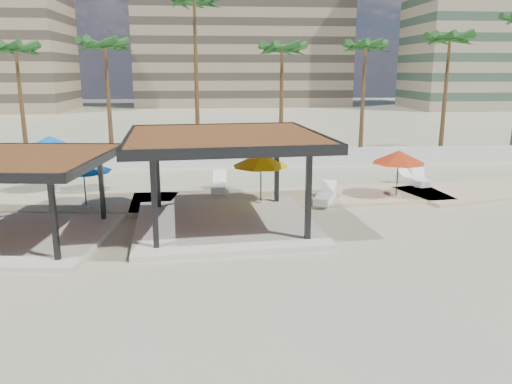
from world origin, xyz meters
TOP-DOWN VIEW (x-y plane):
  - ground at (0.00, 0.00)m, footprint 200.00×200.00m
  - promenade at (2.00, 7.67)m, footprint 44.45×7.97m
  - boundary_wall at (0.00, 16.00)m, footprint 56.00×0.30m
  - building_mid at (4.00, 78.00)m, footprint 38.00×16.00m
  - building_east at (48.00, 66.00)m, footprint 32.00×15.00m
  - pavilion_central at (-1.52, 2.87)m, footprint 8.35×8.35m
  - pavilion_west at (-9.37, 1.68)m, footprint 7.32×7.32m
  - umbrella_a at (-10.40, 9.20)m, footprint 4.17×4.17m
  - umbrella_b at (0.28, 5.80)m, footprint 3.54×3.54m
  - umbrella_c at (7.23, 6.38)m, footprint 2.69×2.69m
  - umbrella_f at (-7.94, 5.80)m, footprint 3.38×3.38m
  - lounger_a at (-1.68, 8.72)m, footprint 0.91×2.38m
  - lounger_b at (3.45, 5.85)m, footprint 1.57×2.31m
  - lounger_c at (9.21, 9.25)m, footprint 1.47×2.38m
  - lounger_d at (9.64, 9.25)m, footprint 1.25×2.27m
  - palm_b at (-15.00, 18.70)m, footprint 3.00×3.00m
  - palm_c at (-9.00, 18.10)m, footprint 3.00×3.00m
  - palm_d at (-3.00, 18.90)m, footprint 3.00×3.00m
  - palm_e at (3.00, 18.40)m, footprint 3.00×3.00m
  - palm_f at (9.00, 18.60)m, footprint 3.00×3.00m
  - palm_g at (15.00, 18.20)m, footprint 3.00×3.00m

SIDE VIEW (x-z plane):
  - ground at x=0.00m, z-range 0.00..0.00m
  - promenade at x=2.00m, z-range -0.06..0.18m
  - lounger_d at x=9.64m, z-range -0.03..0.79m
  - lounger_b at x=3.45m, z-range -0.04..0.80m
  - lounger_c at x=9.21m, z-range -0.04..0.82m
  - lounger_a at x=-1.68m, z-range -0.05..0.83m
  - boundary_wall at x=0.00m, z-range 0.00..1.20m
  - pavilion_west at x=-9.37m, z-range 0.32..3.66m
  - umbrella_f at x=-7.94m, z-range 1.01..3.32m
  - umbrella_c at x=7.23m, z-range 1.03..3.40m
  - umbrella_b at x=0.28m, z-range 1.06..3.53m
  - pavilion_central at x=-1.52m, z-range 0.38..4.31m
  - umbrella_a at x=-10.40m, z-range 1.23..4.17m
  - palm_b at x=-15.00m, z-range 3.21..11.88m
  - palm_e at x=3.00m, z-range 3.23..11.94m
  - palm_c at x=-9.00m, z-range 3.30..12.19m
  - palm_f at x=9.00m, z-range 3.31..12.21m
  - palm_g at x=15.00m, z-range 3.54..12.96m
  - palm_d at x=-3.00m, z-range 4.59..16.45m
  - building_mid at x=4.00m, z-range -0.93..29.47m
  - building_east at x=48.00m, z-range -0.93..35.47m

